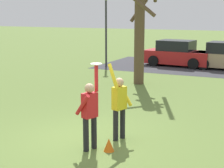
{
  "coord_description": "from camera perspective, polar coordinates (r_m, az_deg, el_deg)",
  "views": [
    {
      "loc": [
        4.38,
        -7.78,
        3.3
      ],
      "look_at": [
        0.57,
        0.36,
        1.49
      ],
      "focal_mm": 57.31,
      "sensor_mm": 36.0,
      "label": 1
    }
  ],
  "objects": [
    {
      "name": "person_catcher",
      "position": [
        8.59,
        -3.58,
        -4.29
      ],
      "size": [
        0.48,
        0.59,
        2.08
      ],
      "rotation": [
        0.0,
        0.0,
        1.23
      ],
      "color": "black",
      "rests_on": "ground_plane"
    },
    {
      "name": "lamppost_by_lot",
      "position": [
        21.95,
        -0.96,
        9.52
      ],
      "size": [
        0.28,
        0.28,
        4.26
      ],
      "color": "#2D2D33",
      "rests_on": "ground_plane"
    },
    {
      "name": "person_defender",
      "position": [
        9.28,
        1.16,
        -3.09
      ],
      "size": [
        0.56,
        0.64,
        2.04
      ],
      "rotation": [
        0.0,
        0.0,
        4.37
      ],
      "color": "black",
      "rests_on": "ground_plane"
    },
    {
      "name": "parked_car_red",
      "position": [
        22.77,
        10.43,
        4.71
      ],
      "size": [
        4.24,
        2.31,
        1.59
      ],
      "rotation": [
        0.0,
        0.0,
        -0.09
      ],
      "color": "red",
      "rests_on": "ground_plane"
    },
    {
      "name": "frisbee_disc",
      "position": [
        8.51,
        -2.54,
        3.22
      ],
      "size": [
        0.28,
        0.28,
        0.02
      ],
      "primitive_type": "cylinder",
      "color": "white",
      "rests_on": "person_catcher"
    },
    {
      "name": "ground_plane",
      "position": [
        9.52,
        -4.08,
        -8.92
      ],
      "size": [
        120.0,
        120.0,
        0.0
      ],
      "primitive_type": "plane",
      "color": "olive"
    },
    {
      "name": "field_cone_orange",
      "position": [
        8.73,
        -0.5,
        -9.68
      ],
      "size": [
        0.26,
        0.26,
        0.32
      ],
      "primitive_type": "cone",
      "color": "orange",
      "rests_on": "ground_plane"
    },
    {
      "name": "bare_tree_tall",
      "position": [
        16.54,
        4.53,
        9.87
      ],
      "size": [
        1.84,
        2.01,
        5.69
      ],
      "color": "brown",
      "rests_on": "ground_plane"
    }
  ]
}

